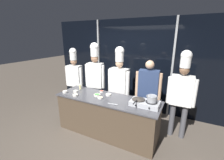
# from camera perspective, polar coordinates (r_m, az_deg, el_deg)

# --- Properties ---
(ground_plane) EXTENTS (24.00, 24.00, 0.00)m
(ground_plane) POSITION_cam_1_polar(r_m,az_deg,el_deg) (3.80, -1.83, -19.20)
(ground_plane) COLOR brown
(window_wall_back) EXTENTS (5.42, 0.09, 2.70)m
(window_wall_back) POSITION_cam_1_polar(r_m,az_deg,el_deg) (4.60, 7.57, 5.45)
(window_wall_back) COLOR black
(window_wall_back) RESTS_ON ground_plane
(demo_counter) EXTENTS (2.37, 0.75, 0.89)m
(demo_counter) POSITION_cam_1_polar(r_m,az_deg,el_deg) (3.56, -1.90, -13.36)
(demo_counter) COLOR #4C3D2D
(demo_counter) RESTS_ON ground_plane
(portable_stove) EXTENTS (0.56, 0.34, 0.11)m
(portable_stove) POSITION_cam_1_polar(r_m,az_deg,el_deg) (3.06, 12.40, -8.61)
(portable_stove) COLOR #B2B5BA
(portable_stove) RESTS_ON demo_counter
(frying_pan) EXTENTS (0.27, 0.46, 0.05)m
(frying_pan) POSITION_cam_1_polar(r_m,az_deg,el_deg) (3.05, 10.10, -6.92)
(frying_pan) COLOR #38332D
(frying_pan) RESTS_ON portable_stove
(stock_pot) EXTENTS (0.21, 0.19, 0.13)m
(stock_pot) POSITION_cam_1_polar(r_m,az_deg,el_deg) (2.98, 14.96, -6.86)
(stock_pot) COLOR #93969B
(stock_pot) RESTS_ON portable_stove
(squeeze_bottle_oil) EXTENTS (0.06, 0.06, 0.16)m
(squeeze_bottle_oil) POSITION_cam_1_polar(r_m,az_deg,el_deg) (3.96, -12.01, -2.37)
(squeeze_bottle_oil) COLOR beige
(squeeze_bottle_oil) RESTS_ON demo_counter
(prep_bowl_garlic) EXTENTS (0.13, 0.13, 0.04)m
(prep_bowl_garlic) POSITION_cam_1_polar(r_m,az_deg,el_deg) (3.49, -1.39, -5.54)
(prep_bowl_garlic) COLOR silver
(prep_bowl_garlic) RESTS_ON demo_counter
(prep_bowl_noodles) EXTENTS (0.12, 0.12, 0.05)m
(prep_bowl_noodles) POSITION_cam_1_polar(r_m,az_deg,el_deg) (3.55, -13.86, -5.58)
(prep_bowl_noodles) COLOR silver
(prep_bowl_noodles) RESTS_ON demo_counter
(prep_bowl_bean_sprouts) EXTENTS (0.11, 0.11, 0.05)m
(prep_bowl_bean_sprouts) POSITION_cam_1_polar(r_m,az_deg,el_deg) (3.77, -13.68, -4.22)
(prep_bowl_bean_sprouts) COLOR silver
(prep_bowl_bean_sprouts) RESTS_ON demo_counter
(prep_bowl_scallions) EXTENTS (0.15, 0.15, 0.04)m
(prep_bowl_scallions) POSITION_cam_1_polar(r_m,az_deg,el_deg) (3.47, -5.67, -5.68)
(prep_bowl_scallions) COLOR silver
(prep_bowl_scallions) RESTS_ON demo_counter
(prep_bowl_ginger) EXTENTS (0.12, 0.12, 0.03)m
(prep_bowl_ginger) POSITION_cam_1_polar(r_m,az_deg,el_deg) (3.33, -4.49, -6.73)
(prep_bowl_ginger) COLOR silver
(prep_bowl_ginger) RESTS_ON demo_counter
(prep_bowl_chili_flakes) EXTENTS (0.09, 0.09, 0.04)m
(prep_bowl_chili_flakes) POSITION_cam_1_polar(r_m,az_deg,el_deg) (3.68, -3.98, -4.32)
(prep_bowl_chili_flakes) COLOR silver
(prep_bowl_chili_flakes) RESTS_ON demo_counter
(prep_bowl_onion) EXTENTS (0.12, 0.12, 0.05)m
(prep_bowl_onion) POSITION_cam_1_polar(r_m,az_deg,el_deg) (3.82, -17.50, -4.26)
(prep_bowl_onion) COLOR silver
(prep_bowl_onion) RESTS_ON demo_counter
(serving_spoon_slotted) EXTENTS (0.21, 0.05, 0.02)m
(serving_spoon_slotted) POSITION_cam_1_polar(r_m,az_deg,el_deg) (3.04, 0.95, -9.22)
(serving_spoon_slotted) COLOR #B2B5BA
(serving_spoon_slotted) RESTS_ON demo_counter
(chef_head) EXTENTS (0.58, 0.27, 1.89)m
(chef_head) POSITION_cam_1_polar(r_m,az_deg,el_deg) (4.61, -14.09, 1.62)
(chef_head) COLOR #232326
(chef_head) RESTS_ON ground_plane
(chef_sous) EXTENTS (0.56, 0.29, 2.05)m
(chef_sous) POSITION_cam_1_polar(r_m,az_deg,el_deg) (4.12, -6.42, 2.18)
(chef_sous) COLOR #2D3856
(chef_sous) RESTS_ON ground_plane
(chef_line) EXTENTS (0.60, 0.29, 1.98)m
(chef_line) POSITION_cam_1_polar(r_m,az_deg,el_deg) (3.76, 2.73, -0.43)
(chef_line) COLOR #4C4C51
(chef_line) RESTS_ON ground_plane
(person_guest) EXTENTS (0.58, 0.28, 1.70)m
(person_guest) POSITION_cam_1_polar(r_m,az_deg,el_deg) (3.56, 13.58, -3.47)
(person_guest) COLOR #2D3856
(person_guest) RESTS_ON ground_plane
(chef_pastry) EXTENTS (0.57, 0.23, 1.95)m
(chef_pastry) POSITION_cam_1_polar(r_m,az_deg,el_deg) (3.47, 25.00, -3.47)
(chef_pastry) COLOR #4C4C51
(chef_pastry) RESTS_ON ground_plane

